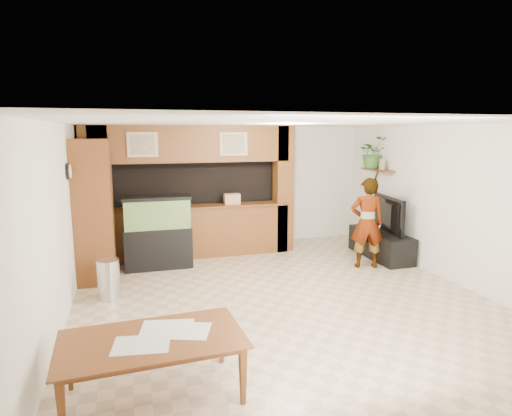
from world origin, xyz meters
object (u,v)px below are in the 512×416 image
object	(u,v)px
dining_table	(154,369)
television	(382,214)
pantry_cabinet	(94,210)
person	(367,223)
aquarium	(158,233)

from	to	relation	value
dining_table	television	bearing A→B (deg)	34.14
television	dining_table	world-z (taller)	television
pantry_cabinet	person	size ratio (longest dim) A/B	1.42
pantry_cabinet	television	world-z (taller)	pantry_cabinet
pantry_cabinet	television	distance (m)	5.37
television	dining_table	xyz separation A→B (m)	(-4.62, -3.47, -0.58)
pantry_cabinet	television	bearing A→B (deg)	-2.91
pantry_cabinet	dining_table	size ratio (longest dim) A/B	1.41
pantry_cabinet	aquarium	bearing A→B (deg)	15.68
person	dining_table	distance (m)	5.02
aquarium	pantry_cabinet	bearing A→B (deg)	-163.74
dining_table	person	bearing A→B (deg)	34.02
television	person	world-z (taller)	person
aquarium	television	bearing A→B (deg)	-6.89
television	dining_table	bearing A→B (deg)	134.38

